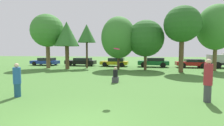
{
  "coord_description": "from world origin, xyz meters",
  "views": [
    {
      "loc": [
        1.92,
        -4.12,
        2.27
      ],
      "look_at": [
        0.54,
        4.93,
        1.6
      ],
      "focal_mm": 26.87,
      "sensor_mm": 36.0,
      "label": 1
    }
  ],
  "objects_px": {
    "person_thrower": "(17,80)",
    "tree_6": "(216,27)",
    "tree_3": "(118,38)",
    "tree_4": "(146,39)",
    "tree_5": "(182,25)",
    "tree_1": "(67,34)",
    "frisbee": "(117,49)",
    "parked_car_yellow": "(115,62)",
    "parked_car_green": "(154,62)",
    "tree_2": "(87,34)",
    "parked_car_blue": "(46,61)",
    "parked_car_red": "(192,63)",
    "bystander_sitting": "(115,76)",
    "tree_0": "(47,31)",
    "person_catcher": "(208,80)",
    "parked_car_black": "(81,62)"
  },
  "relations": [
    {
      "from": "tree_3",
      "to": "tree_4",
      "type": "xyz_separation_m",
      "value": [
        3.22,
        -0.08,
        -0.14
      ]
    },
    {
      "from": "tree_4",
      "to": "parked_car_blue",
      "type": "xyz_separation_m",
      "value": [
        -15.15,
        4.07,
        -3.08
      ]
    },
    {
      "from": "tree_0",
      "to": "tree_6",
      "type": "distance_m",
      "value": 20.2
    },
    {
      "from": "tree_2",
      "to": "parked_car_yellow",
      "type": "bearing_deg",
      "value": 46.32
    },
    {
      "from": "person_catcher",
      "to": "tree_6",
      "type": "distance_m",
      "value": 14.34
    },
    {
      "from": "person_thrower",
      "to": "parked_car_black",
      "type": "distance_m",
      "value": 17.26
    },
    {
      "from": "tree_3",
      "to": "tree_1",
      "type": "bearing_deg",
      "value": -175.1
    },
    {
      "from": "parked_car_yellow",
      "to": "parked_car_green",
      "type": "height_order",
      "value": "parked_car_green"
    },
    {
      "from": "frisbee",
      "to": "parked_car_red",
      "type": "relative_size",
      "value": 0.07
    },
    {
      "from": "tree_0",
      "to": "tree_1",
      "type": "distance_m",
      "value": 3.02
    },
    {
      "from": "tree_0",
      "to": "parked_car_blue",
      "type": "bearing_deg",
      "value": 124.34
    },
    {
      "from": "parked_car_green",
      "to": "frisbee",
      "type": "bearing_deg",
      "value": 81.67
    },
    {
      "from": "tree_5",
      "to": "tree_6",
      "type": "distance_m",
      "value": 4.54
    },
    {
      "from": "person_thrower",
      "to": "tree_1",
      "type": "height_order",
      "value": "tree_1"
    },
    {
      "from": "parked_car_black",
      "to": "parked_car_yellow",
      "type": "xyz_separation_m",
      "value": [
        5.2,
        -0.13,
        0.01
      ]
    },
    {
      "from": "parked_car_red",
      "to": "tree_6",
      "type": "bearing_deg",
      "value": 114.35
    },
    {
      "from": "tree_1",
      "to": "parked_car_black",
      "type": "height_order",
      "value": "tree_1"
    },
    {
      "from": "person_catcher",
      "to": "tree_0",
      "type": "distance_m",
      "value": 19.66
    },
    {
      "from": "bystander_sitting",
      "to": "tree_0",
      "type": "relative_size",
      "value": 0.16
    },
    {
      "from": "tree_4",
      "to": "parked_car_green",
      "type": "distance_m",
      "value": 5.04
    },
    {
      "from": "person_thrower",
      "to": "tree_4",
      "type": "height_order",
      "value": "tree_4"
    },
    {
      "from": "person_catcher",
      "to": "frisbee",
      "type": "height_order",
      "value": "frisbee"
    },
    {
      "from": "parked_car_red",
      "to": "person_catcher",
      "type": "bearing_deg",
      "value": 78.04
    },
    {
      "from": "frisbee",
      "to": "tree_3",
      "type": "bearing_deg",
      "value": 96.1
    },
    {
      "from": "tree_6",
      "to": "parked_car_red",
      "type": "relative_size",
      "value": 1.82
    },
    {
      "from": "tree_3",
      "to": "tree_0",
      "type": "bearing_deg",
      "value": 179.51
    },
    {
      "from": "tree_2",
      "to": "parked_car_black",
      "type": "bearing_deg",
      "value": 119.75
    },
    {
      "from": "tree_1",
      "to": "parked_car_black",
      "type": "distance_m",
      "value": 5.9
    },
    {
      "from": "person_catcher",
      "to": "tree_1",
      "type": "bearing_deg",
      "value": -48.64
    },
    {
      "from": "tree_0",
      "to": "person_thrower",
      "type": "bearing_deg",
      "value": -66.29
    },
    {
      "from": "bystander_sitting",
      "to": "tree_3",
      "type": "relative_size",
      "value": 0.18
    },
    {
      "from": "person_thrower",
      "to": "tree_2",
      "type": "bearing_deg",
      "value": 89.54
    },
    {
      "from": "frisbee",
      "to": "tree_5",
      "type": "xyz_separation_m",
      "value": [
        5.5,
        10.74,
        2.62
      ]
    },
    {
      "from": "tree_5",
      "to": "parked_car_black",
      "type": "bearing_deg",
      "value": 155.55
    },
    {
      "from": "person_thrower",
      "to": "tree_6",
      "type": "bearing_deg",
      "value": 39.05
    },
    {
      "from": "tree_2",
      "to": "tree_3",
      "type": "bearing_deg",
      "value": -8.3
    },
    {
      "from": "frisbee",
      "to": "tree_3",
      "type": "xyz_separation_m",
      "value": [
        -1.34,
        12.56,
        1.49
      ]
    },
    {
      "from": "bystander_sitting",
      "to": "tree_6",
      "type": "distance_m",
      "value": 14.08
    },
    {
      "from": "frisbee",
      "to": "parked_car_yellow",
      "type": "bearing_deg",
      "value": 97.92
    },
    {
      "from": "parked_car_red",
      "to": "tree_5",
      "type": "bearing_deg",
      "value": 65.77
    },
    {
      "from": "tree_2",
      "to": "parked_car_green",
      "type": "height_order",
      "value": "tree_2"
    },
    {
      "from": "tree_4",
      "to": "tree_5",
      "type": "distance_m",
      "value": 4.21
    },
    {
      "from": "tree_1",
      "to": "parked_car_green",
      "type": "xyz_separation_m",
      "value": [
        10.89,
        4.28,
        -3.58
      ]
    },
    {
      "from": "tree_5",
      "to": "tree_1",
      "type": "bearing_deg",
      "value": 174.5
    },
    {
      "from": "parked_car_blue",
      "to": "tree_5",
      "type": "bearing_deg",
      "value": 165.58
    },
    {
      "from": "tree_3",
      "to": "tree_4",
      "type": "distance_m",
      "value": 3.23
    },
    {
      "from": "tree_2",
      "to": "tree_5",
      "type": "distance_m",
      "value": 11.28
    },
    {
      "from": "parked_car_black",
      "to": "tree_4",
      "type": "bearing_deg",
      "value": 158.74
    },
    {
      "from": "person_catcher",
      "to": "parked_car_black",
      "type": "bearing_deg",
      "value": -58.31
    },
    {
      "from": "bystander_sitting",
      "to": "tree_2",
      "type": "distance_m",
      "value": 11.11
    }
  ]
}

